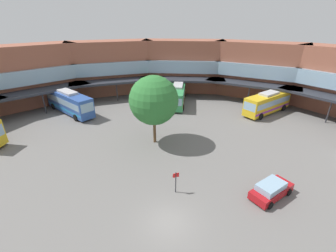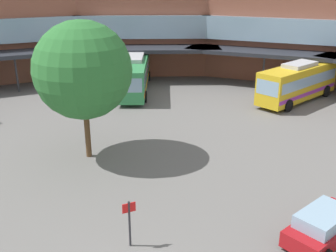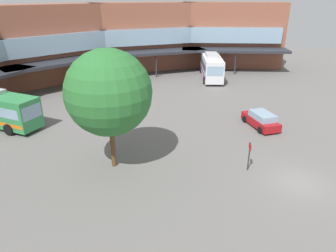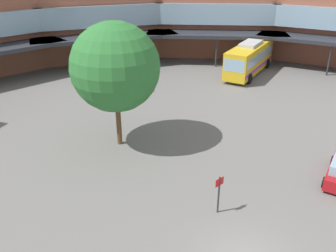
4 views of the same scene
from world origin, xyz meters
TOP-DOWN VIEW (x-y plane):
  - station_building at (-0.00, 26.41)m, footprint 83.25×38.76m
  - bus_1 at (-0.64, 29.11)m, footprint 3.01×12.22m
  - bus_3 at (14.83, 25.06)m, footprint 9.22×8.48m
  - parked_car at (9.07, 3.80)m, footprint 4.54×4.18m
  - plaza_tree at (-2.94, 13.10)m, footprint 6.11×6.11m
  - stop_sign_post at (0.35, 3.59)m, footprint 0.57×0.27m

SIDE VIEW (x-z plane):
  - parked_car at x=9.07m, z-range -0.03..1.50m
  - stop_sign_post at x=0.35m, z-range 0.26..2.52m
  - bus_1 at x=-0.64m, z-range 0.02..3.64m
  - bus_3 at x=14.83m, z-range 0.02..3.70m
  - station_building at x=0.00m, z-range 0.03..10.83m
  - plaza_tree at x=-2.94m, z-range 1.36..10.22m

